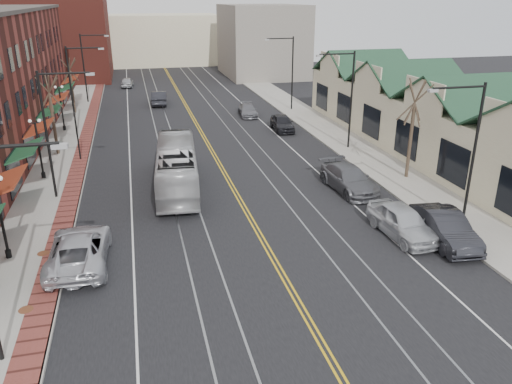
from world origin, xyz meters
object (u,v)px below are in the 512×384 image
parked_car_b (445,228)px  parked_car_d (282,123)px  transit_bus (177,167)px  parked_suv (79,249)px  parked_car_a (402,222)px  parked_car_c (349,179)px

parked_car_b → parked_car_d: 24.87m
transit_bus → parked_car_b: size_ratio=2.11×
transit_bus → parked_suv: bearing=63.9°
transit_bus → parked_car_d: bearing=-125.7°
parked_car_a → parked_car_c: parked_car_a is taller
parked_suv → parked_car_a: bearing=178.5°
parked_car_a → parked_car_d: (0.28, 23.60, -0.09)m
parked_car_a → parked_car_c: bearing=85.9°
parked_suv → parked_car_a: size_ratio=1.18×
parked_car_b → parked_car_d: bearing=99.0°
parked_car_a → transit_bus: bearing=133.1°
parked_car_a → parked_car_b: size_ratio=0.97×
transit_bus → parked_car_d: transit_bus is taller
parked_suv → parked_car_d: parked_suv is taller
transit_bus → parked_car_a: bearing=142.2°
parked_car_a → parked_car_b: 2.18m
transit_bus → parked_car_d: (11.43, 13.27, -0.75)m
parked_car_b → parked_car_d: size_ratio=1.15×
transit_bus → parked_suv: (-5.65, -9.36, -0.69)m
parked_car_a → parked_car_c: (0.00, 7.11, -0.04)m
parked_suv → parked_car_d: size_ratio=1.32×
parked_car_c → parked_car_a: bearing=-94.3°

